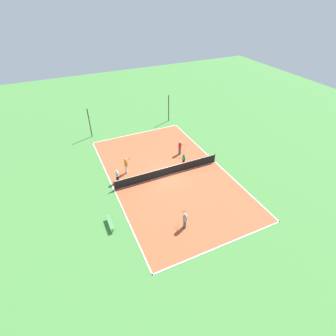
# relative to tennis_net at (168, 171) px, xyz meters

# --- Properties ---
(ground_plane) EXTENTS (80.00, 80.00, 0.00)m
(ground_plane) POSITION_rel_tennis_net_xyz_m (0.00, 0.00, -0.56)
(ground_plane) COLOR #47843D
(court_surface) EXTENTS (11.85, 20.18, 0.02)m
(court_surface) POSITION_rel_tennis_net_xyz_m (0.00, 0.00, -0.55)
(court_surface) COLOR #B75633
(court_surface) RESTS_ON ground_plane
(tennis_net) EXTENTS (11.65, 0.10, 1.06)m
(tennis_net) POSITION_rel_tennis_net_xyz_m (0.00, 0.00, 0.00)
(tennis_net) COLOR black
(tennis_net) RESTS_ON court_surface
(bench) EXTENTS (0.36, 1.73, 0.45)m
(bench) POSITION_rel_tennis_net_xyz_m (-7.35, -4.35, -0.17)
(bench) COLOR #4C8C4C
(bench) RESTS_ON ground_plane
(player_far_green) EXTENTS (0.49, 0.49, 1.42)m
(player_far_green) POSITION_rel_tennis_net_xyz_m (2.33, 0.92, 0.25)
(player_far_green) COLOR black
(player_far_green) RESTS_ON court_surface
(player_center_orange) EXTENTS (0.94, 0.83, 1.84)m
(player_center_orange) POSITION_rel_tennis_net_xyz_m (-3.84, 2.18, 0.53)
(player_center_orange) COLOR white
(player_center_orange) RESTS_ON court_surface
(player_coach_red) EXTENTS (0.91, 0.88, 1.72)m
(player_coach_red) POSITION_rel_tennis_net_xyz_m (2.98, 3.11, 0.45)
(player_coach_red) COLOR #4C4C51
(player_coach_red) RESTS_ON court_surface
(player_near_white) EXTENTS (0.43, 0.43, 1.51)m
(player_near_white) POSITION_rel_tennis_net_xyz_m (-5.17, 1.06, 0.31)
(player_near_white) COLOR black
(player_near_white) RESTS_ON court_surface
(player_baseline_gray) EXTENTS (0.66, 0.99, 1.62)m
(player_baseline_gray) POSITION_rel_tennis_net_xyz_m (-1.79, -7.13, 0.39)
(player_baseline_gray) COLOR #4C4C51
(player_baseline_gray) RESTS_ON court_surface
(tennis_ball_right_alley) EXTENTS (0.07, 0.07, 0.07)m
(tennis_ball_right_alley) POSITION_rel_tennis_net_xyz_m (2.72, -6.03, -0.51)
(tennis_ball_right_alley) COLOR #CCE033
(tennis_ball_right_alley) RESTS_ON court_surface
(tennis_ball_far_baseline) EXTENTS (0.07, 0.07, 0.07)m
(tennis_ball_far_baseline) POSITION_rel_tennis_net_xyz_m (-5.17, -3.18, -0.51)
(tennis_ball_far_baseline) COLOR #CCE033
(tennis_ball_far_baseline) RESTS_ON court_surface
(tennis_ball_left_sideline) EXTENTS (0.07, 0.07, 0.07)m
(tennis_ball_left_sideline) POSITION_rel_tennis_net_xyz_m (3.27, 8.13, -0.51)
(tennis_ball_left_sideline) COLOR #CCE033
(tennis_ball_left_sideline) RESTS_ON court_surface
(fence_post_back_left) EXTENTS (0.12, 0.12, 3.85)m
(fence_post_back_left) POSITION_rel_tennis_net_xyz_m (-5.58, 11.82, 1.36)
(fence_post_back_left) COLOR black
(fence_post_back_left) RESTS_ON ground_plane
(fence_post_back_right) EXTENTS (0.12, 0.12, 3.85)m
(fence_post_back_right) POSITION_rel_tennis_net_xyz_m (5.58, 11.82, 1.36)
(fence_post_back_right) COLOR black
(fence_post_back_right) RESTS_ON ground_plane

